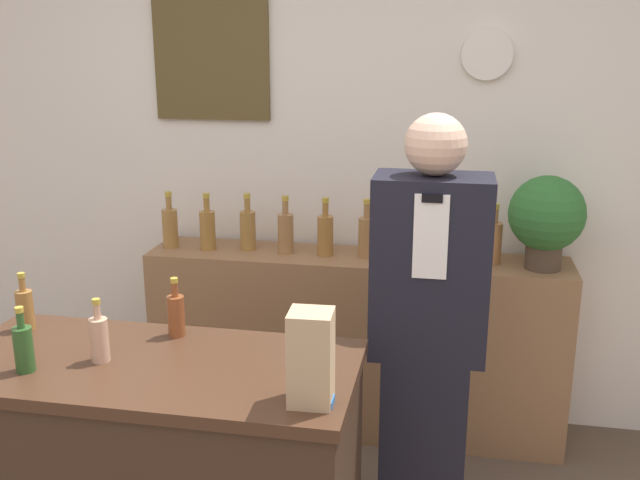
{
  "coord_description": "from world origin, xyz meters",
  "views": [
    {
      "loc": [
        0.63,
        -1.48,
        1.89
      ],
      "look_at": [
        0.14,
        1.12,
        1.15
      ],
      "focal_mm": 40.0,
      "sensor_mm": 36.0,
      "label": 1
    }
  ],
  "objects_px": {
    "shopkeeper": "(427,339)",
    "tape_dispenser": "(319,397)",
    "paper_bag": "(311,358)",
    "potted_plant": "(547,217)"
  },
  "relations": [
    {
      "from": "shopkeeper",
      "to": "tape_dispenser",
      "type": "xyz_separation_m",
      "value": [
        -0.27,
        -0.7,
        0.1
      ]
    },
    {
      "from": "shopkeeper",
      "to": "paper_bag",
      "type": "bearing_deg",
      "value": -113.2
    },
    {
      "from": "potted_plant",
      "to": "shopkeeper",
      "type": "bearing_deg",
      "value": -123.62
    },
    {
      "from": "potted_plant",
      "to": "paper_bag",
      "type": "bearing_deg",
      "value": -118.76
    },
    {
      "from": "potted_plant",
      "to": "paper_bag",
      "type": "xyz_separation_m",
      "value": [
        -0.78,
        -1.42,
        -0.1
      ]
    },
    {
      "from": "tape_dispenser",
      "to": "potted_plant",
      "type": "bearing_deg",
      "value": 62.12
    },
    {
      "from": "tape_dispenser",
      "to": "paper_bag",
      "type": "bearing_deg",
      "value": 162.1
    },
    {
      "from": "shopkeeper",
      "to": "potted_plant",
      "type": "xyz_separation_m",
      "value": [
        0.48,
        0.72,
        0.32
      ]
    },
    {
      "from": "potted_plant",
      "to": "tape_dispenser",
      "type": "bearing_deg",
      "value": -117.88
    },
    {
      "from": "potted_plant",
      "to": "tape_dispenser",
      "type": "relative_size",
      "value": 4.71
    }
  ]
}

